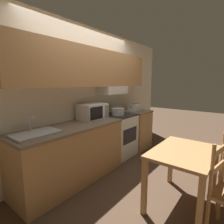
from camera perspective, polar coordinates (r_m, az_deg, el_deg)
ground_plane at (r=3.66m, az=-7.82°, el=-15.38°), size 16.00×16.00×0.00m
wall_back at (r=3.29m, az=-7.41°, el=9.20°), size 5.48×0.38×2.55m
lower_counter_main at (r=2.87m, az=-13.05°, el=-13.11°), size 1.80×0.66×0.89m
lower_counter_right_stub at (r=4.25m, az=7.38°, el=-5.45°), size 0.61×0.66×0.89m
stove_range at (r=3.73m, az=1.95°, el=-7.50°), size 0.69×0.61×0.89m
cooking_pot at (r=3.51m, az=1.96°, el=0.16°), size 0.35×0.27×0.15m
microwave at (r=3.17m, az=-6.42°, el=0.18°), size 0.49×0.36×0.28m
toaster at (r=4.17m, az=7.50°, el=1.65°), size 0.33×0.21×0.17m
sink_basin at (r=2.44m, az=-23.61°, el=-6.34°), size 0.58×0.37×0.23m
dining_table at (r=2.38m, az=22.27°, el=-14.19°), size 0.94×0.67×0.73m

